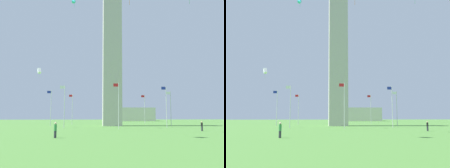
# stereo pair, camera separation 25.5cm
# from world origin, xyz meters

# --- Properties ---
(ground_plane) EXTENTS (260.00, 260.00, 0.00)m
(ground_plane) POSITION_xyz_m (0.00, 0.00, 0.00)
(ground_plane) COLOR #477A33
(obelisk_monument) EXTENTS (4.85, 4.85, 44.13)m
(obelisk_monument) POSITION_xyz_m (0.00, 0.00, 22.07)
(obelisk_monument) COLOR #B7B2A8
(obelisk_monument) RESTS_ON ground
(flagpole_n) EXTENTS (1.12, 0.14, 9.12)m
(flagpole_n) POSITION_xyz_m (15.79, 0.00, 4.96)
(flagpole_n) COLOR silver
(flagpole_n) RESTS_ON ground
(flagpole_ne) EXTENTS (1.12, 0.14, 9.12)m
(flagpole_ne) POSITION_xyz_m (11.18, 11.13, 4.96)
(flagpole_ne) COLOR silver
(flagpole_ne) RESTS_ON ground
(flagpole_e) EXTENTS (1.12, 0.14, 9.12)m
(flagpole_e) POSITION_xyz_m (0.05, 15.74, 4.96)
(flagpole_e) COLOR silver
(flagpole_e) RESTS_ON ground
(flagpole_se) EXTENTS (1.12, 0.14, 9.12)m
(flagpole_se) POSITION_xyz_m (-11.08, 11.13, 4.96)
(flagpole_se) COLOR silver
(flagpole_se) RESTS_ON ground
(flagpole_s) EXTENTS (1.12, 0.14, 9.12)m
(flagpole_s) POSITION_xyz_m (-15.69, 0.00, 4.96)
(flagpole_s) COLOR silver
(flagpole_s) RESTS_ON ground
(flagpole_sw) EXTENTS (1.12, 0.14, 9.12)m
(flagpole_sw) POSITION_xyz_m (-11.08, -11.13, 4.96)
(flagpole_sw) COLOR silver
(flagpole_sw) RESTS_ON ground
(flagpole_w) EXTENTS (1.12, 0.14, 9.12)m
(flagpole_w) POSITION_xyz_m (0.05, -15.74, 4.96)
(flagpole_w) COLOR silver
(flagpole_w) RESTS_ON ground
(flagpole_nw) EXTENTS (1.12, 0.14, 9.12)m
(flagpole_nw) POSITION_xyz_m (11.18, -11.13, 4.96)
(flagpole_nw) COLOR silver
(flagpole_nw) RESTS_ON ground
(person_green_shirt) EXTENTS (0.32, 0.32, 1.77)m
(person_green_shirt) POSITION_xyz_m (9.49, 35.64, 0.88)
(person_green_shirt) COLOR #2D2D38
(person_green_shirt) RESTS_ON ground
(person_black_shirt) EXTENTS (0.32, 0.32, 1.62)m
(person_black_shirt) POSITION_xyz_m (-13.03, 24.21, 0.80)
(person_black_shirt) COLOR #2D2D38
(person_black_shirt) RESTS_ON ground
(kite_white_box) EXTENTS (1.08, 1.28, 2.48)m
(kite_white_box) POSITION_xyz_m (17.50, 7.17, 12.91)
(kite_white_box) COLOR white
(kite_cyan_delta) EXTENTS (1.38, 1.48, 1.92)m
(kite_cyan_delta) POSITION_xyz_m (9.38, 12.74, 27.44)
(kite_cyan_delta) COLOR #33C6D1
(distant_building) EXTENTS (20.68, 13.82, 7.01)m
(distant_building) POSITION_xyz_m (-17.62, -68.89, 3.51)
(distant_building) COLOR beige
(distant_building) RESTS_ON ground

